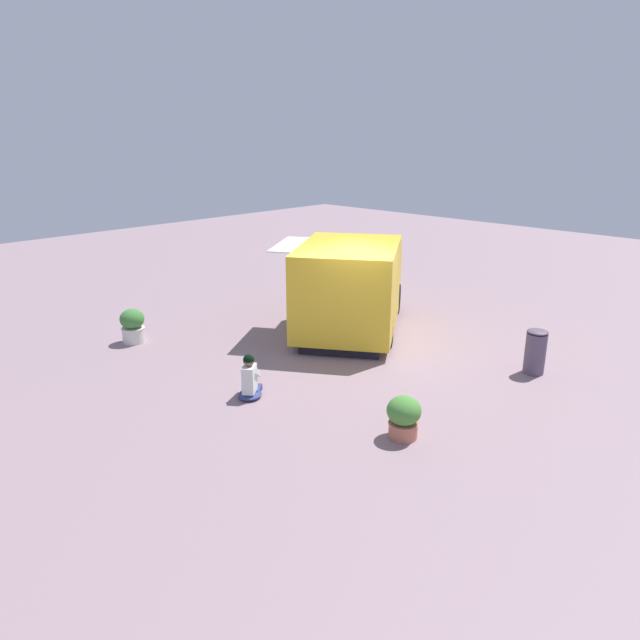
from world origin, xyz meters
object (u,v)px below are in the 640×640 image
food_truck (352,286)px  planter_flowering_near (133,325)px  planter_flowering_far (404,416)px  trash_bin (535,351)px  person_customer (250,380)px

food_truck → planter_flowering_near: size_ratio=6.27×
planter_flowering_near → planter_flowering_far: planter_flowering_near is taller
food_truck → planter_flowering_near: food_truck is taller
food_truck → trash_bin: 4.70m
food_truck → planter_flowering_far: bearing=-40.4°
trash_bin → planter_flowering_near: bearing=-147.8°
person_customer → trash_bin: size_ratio=0.91×
planter_flowering_near → trash_bin: size_ratio=0.86×
person_customer → planter_flowering_near: 4.28m
person_customer → trash_bin: 5.82m
person_customer → planter_flowering_far: size_ratio=1.19×
food_truck → planter_flowering_far: food_truck is taller
food_truck → planter_flowering_near: bearing=-123.8°
food_truck → planter_flowering_far: size_ratio=7.15×
planter_flowering_far → person_customer: bearing=-165.9°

